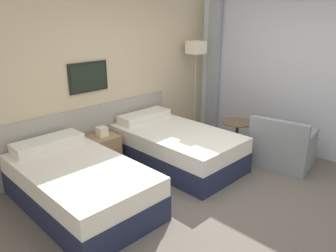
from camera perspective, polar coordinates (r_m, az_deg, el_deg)
ground_plane at (r=4.27m, az=10.13°, el=-12.88°), size 16.00×16.00×0.00m
wall_headboard at (r=5.31m, az=-9.80°, el=8.56°), size 10.00×0.10×2.70m
wall_window at (r=5.67m, az=24.29°, el=8.31°), size 0.21×4.74×2.70m
bed_near_door at (r=4.15m, az=-15.22°, el=-9.79°), size 1.13×1.97×0.67m
bed_near_window at (r=5.08m, az=1.37°, el=-3.57°), size 1.13×1.97×0.67m
nightstand at (r=5.11m, az=-11.18°, el=-4.15°), size 0.41×0.41×0.63m
floor_lamp at (r=6.13m, az=4.88°, el=12.31°), size 0.28×0.28×1.76m
side_table at (r=5.38m, az=11.91°, el=-1.05°), size 0.50×0.50×0.60m
armchair at (r=5.34m, az=19.20°, el=-3.73°), size 0.86×0.96×0.79m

